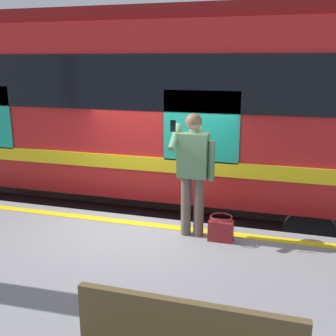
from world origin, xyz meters
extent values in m
plane|color=#3D3D3F|center=(0.00, 0.00, 0.00)|extent=(24.29, 24.29, 0.00)
cube|color=yellow|center=(0.00, 0.30, 0.94)|extent=(12.68, 0.16, 0.01)
cube|color=slate|center=(0.00, -1.38, 0.08)|extent=(16.83, 0.08, 0.16)
cube|color=slate|center=(0.00, -2.81, 0.08)|extent=(16.83, 0.08, 0.16)
cube|color=red|center=(1.41, -2.10, 2.44)|extent=(11.85, 2.87, 2.98)
cube|color=maroon|center=(1.41, -2.10, 4.05)|extent=(11.62, 2.64, 0.24)
cube|color=black|center=(1.41, -0.65, 2.96)|extent=(11.26, 0.03, 0.90)
cube|color=yellow|center=(1.41, -0.65, 1.62)|extent=(11.26, 0.03, 0.24)
cube|color=#19A58C|center=(-0.66, -0.64, 2.29)|extent=(1.23, 0.02, 1.14)
cylinder|color=black|center=(5.26, -3.24, 0.58)|extent=(0.84, 0.12, 0.84)
cylinder|color=black|center=(-2.44, -0.95, 0.58)|extent=(0.84, 0.12, 0.84)
cylinder|color=black|center=(-2.44, -3.24, 0.58)|extent=(0.84, 0.12, 0.84)
cylinder|color=brown|center=(-0.89, 0.46, 1.36)|extent=(0.14, 0.14, 0.85)
cylinder|color=brown|center=(-0.71, 0.46, 1.36)|extent=(0.14, 0.14, 0.85)
cube|color=#4C724C|center=(-0.80, 0.46, 2.09)|extent=(0.40, 0.24, 0.60)
sphere|color=#4C724C|center=(-0.80, 0.30, 2.37)|extent=(0.20, 0.20, 0.20)
sphere|color=#997051|center=(-0.80, 0.46, 2.54)|extent=(0.22, 0.22, 0.22)
cylinder|color=#4C724C|center=(-1.05, 0.46, 2.03)|extent=(0.09, 0.09, 0.54)
cylinder|color=#4C724C|center=(-0.57, 0.54, 2.34)|extent=(0.09, 0.42, 0.33)
cube|color=black|center=(-0.57, 0.64, 2.50)|extent=(0.07, 0.02, 0.15)
cube|color=maroon|center=(-1.21, 0.53, 1.08)|extent=(0.33, 0.18, 0.28)
torus|color=maroon|center=(-1.21, 0.53, 1.28)|extent=(0.30, 0.30, 0.02)
cube|color=brown|center=(-1.45, 3.45, 1.64)|extent=(1.51, 0.06, 0.40)
camera|label=1|loc=(-1.99, 5.68, 3.32)|focal=43.90mm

